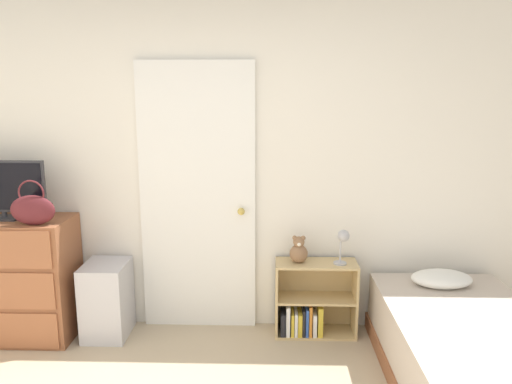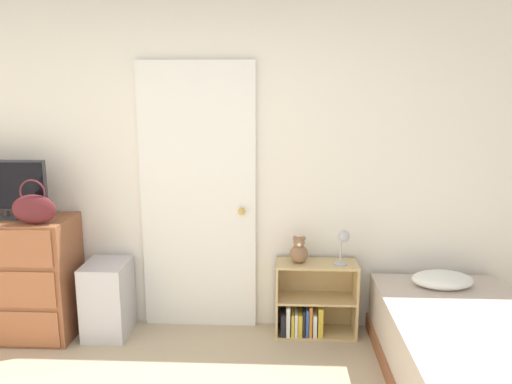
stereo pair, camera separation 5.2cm
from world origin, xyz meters
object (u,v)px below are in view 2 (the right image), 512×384
tv (4,188)px  bookshelf (310,306)px  handbag (34,208)px  teddy_bear (299,251)px  desk_lamp (343,240)px  dresser (17,277)px  bed (475,366)px  storage_bin (108,299)px

tv → bookshelf: tv is taller
handbag → teddy_bear: 1.93m
tv → handbag: 0.35m
tv → teddy_bear: tv is taller
handbag → teddy_bear: bearing=7.7°
desk_lamp → teddy_bear: bearing=173.6°
tv → bookshelf: 2.45m
desk_lamp → bookshelf: bearing=170.2°
bookshelf → dresser: bearing=-177.2°
handbag → teddy_bear: handbag is taller
handbag → desk_lamp: (2.20, 0.22, -0.27)m
teddy_bear → desk_lamp: bearing=-6.4°
teddy_bear → bed: 1.38m
bed → desk_lamp: bearing=132.3°
dresser → bed: (3.16, -0.71, -0.23)m
bed → tv: bearing=167.3°
dresser → bookshelf: size_ratio=1.50×
bookshelf → desk_lamp: desk_lamp is taller
storage_bin → desk_lamp: 1.85m
dresser → storage_bin: bearing=3.3°
handbag → desk_lamp: handbag is taller
dresser → storage_bin: (0.68, 0.04, -0.18)m
bed → storage_bin: bearing=163.3°
handbag → bed: 3.07m
storage_bin → teddy_bear: bearing=2.6°
bed → handbag: bearing=169.1°
tv → desk_lamp: (2.50, 0.06, -0.39)m
tv → bed: 3.41m
storage_bin → desk_lamp: size_ratio=2.14×
tv → dresser: bearing=-20.1°
dresser → desk_lamp: (2.46, 0.07, 0.30)m
storage_bin → desk_lamp: bearing=1.0°
desk_lamp → storage_bin: bearing=-179.0°
handbag → storage_bin: (0.42, 0.19, -0.75)m
handbag → storage_bin: handbag is taller
storage_bin → bookshelf: bearing=2.6°
tv → handbag: tv is taller
bed → bookshelf: bearing=138.9°
teddy_bear → bed: (1.03, -0.81, -0.43)m
teddy_bear → desk_lamp: size_ratio=0.78×
dresser → storage_bin: 0.70m
bookshelf → teddy_bear: bearing=-178.1°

